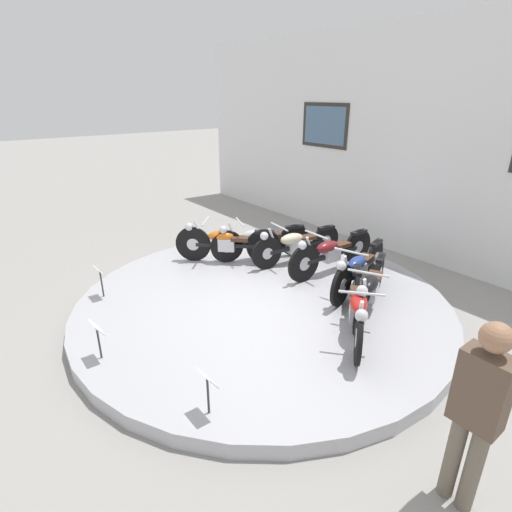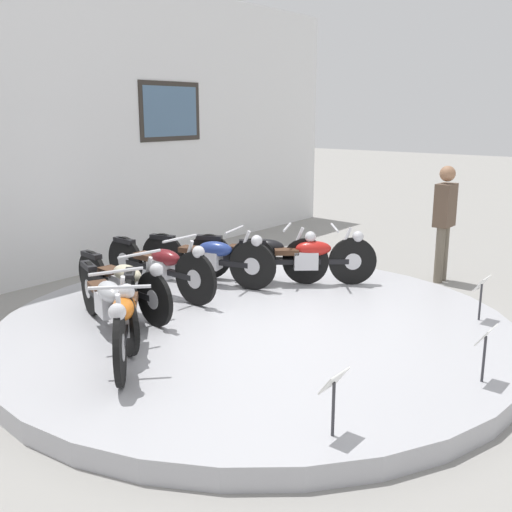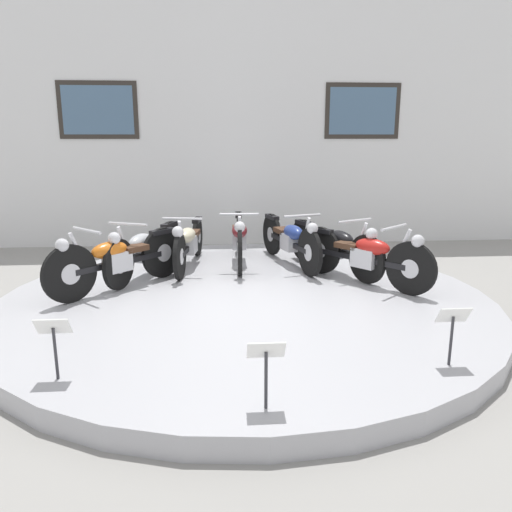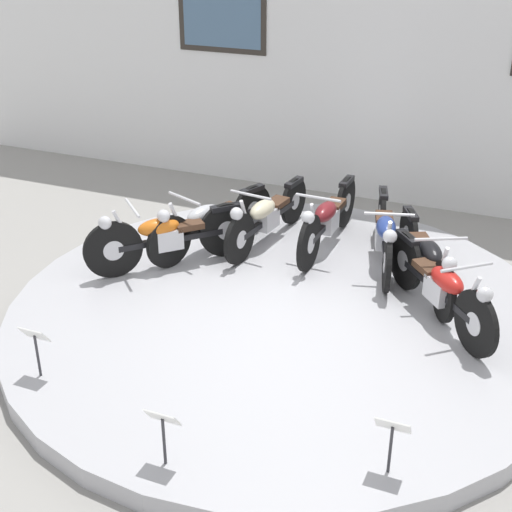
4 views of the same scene
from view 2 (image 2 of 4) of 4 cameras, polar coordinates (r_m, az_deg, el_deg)
name	(u,v)px [view 2 (image 2 of 4)]	position (r m, az deg, el deg)	size (l,w,h in m)	color
ground_plane	(255,337)	(6.85, -0.06, -7.70)	(60.00, 60.00, 0.00)	gray
display_platform	(255,329)	(6.81, -0.06, -6.92)	(5.75, 5.75, 0.20)	#ADADB2
back_wall	(44,128)	(9.31, -19.55, 11.45)	(14.00, 0.22, 4.51)	white
motorcycle_orange	(125,316)	(5.85, -12.33, -5.60)	(1.44, 1.49, 0.81)	black
motorcycle_silver	(108,300)	(6.44, -13.96, -4.05)	(0.81, 1.85, 0.79)	black
motorcycle_cream	(123,281)	(7.10, -12.53, -2.38)	(0.54, 1.95, 0.78)	black
motorcycle_maroon	(160,265)	(7.67, -9.09, -0.86)	(0.54, 2.01, 0.81)	black
motorcycle_blue	(209,257)	(8.06, -4.49, -0.05)	(0.68, 1.94, 0.80)	black
motorcycle_black	(260,254)	(8.20, 0.35, 0.18)	(0.92, 1.80, 0.79)	black
motorcycle_red	(306,257)	(8.06, 4.77, -0.07)	(1.33, 1.56, 0.80)	black
info_placard_front_left	(334,389)	(4.40, 7.43, -12.46)	(0.26, 0.11, 0.51)	#333338
info_placard_front_centre	(485,342)	(5.54, 21.01, -7.66)	(0.26, 0.11, 0.51)	#333338
info_placard_front_right	(482,289)	(7.13, 20.68, -2.93)	(0.26, 0.11, 0.51)	#333338
visitor_standing	(444,217)	(9.21, 17.50, 3.59)	(0.36, 0.23, 1.72)	#6B6051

